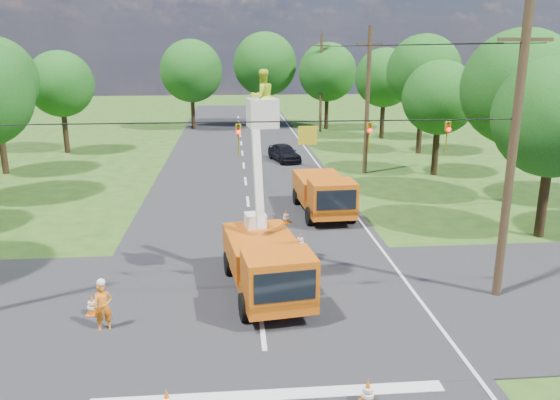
{
  "coord_description": "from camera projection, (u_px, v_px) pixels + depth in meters",
  "views": [
    {
      "loc": [
        -0.79,
        -15.17,
        8.54
      ],
      "look_at": [
        1.07,
        6.03,
        2.6
      ],
      "focal_mm": 35.0,
      "sensor_mm": 36.0,
      "label": 1
    }
  ],
  "objects": [
    {
      "name": "tree_right_b",
      "position": [
        520.0,
        88.0,
        29.89
      ],
      "size": [
        6.4,
        6.4,
        9.65
      ],
      "color": "#382616",
      "rests_on": "ground"
    },
    {
      "name": "tree_right_d",
      "position": [
        424.0,
        72.0,
        44.2
      ],
      "size": [
        6.0,
        6.0,
        9.7
      ],
      "color": "#382616",
      "rests_on": "ground"
    },
    {
      "name": "traffic_cone_4",
      "position": [
        92.0,
        305.0,
        18.0
      ],
      "size": [
        0.38,
        0.38,
        0.71
      ],
      "color": "#DD5A0B",
      "rests_on": "ground"
    },
    {
      "name": "ground",
      "position": [
        246.0,
        182.0,
        36.11
      ],
      "size": [
        140.0,
        140.0,
        0.0
      ],
      "primitive_type": "plane",
      "color": "#264815",
      "rests_on": "ground"
    },
    {
      "name": "bucket_truck",
      "position": [
        266.0,
        250.0,
        19.18
      ],
      "size": [
        3.09,
        6.34,
        7.87
      ],
      "rotation": [
        0.0,
        0.0,
        0.14
      ],
      "color": "#C8550E",
      "rests_on": "ground"
    },
    {
      "name": "tree_right_a",
      "position": [
        554.0,
        118.0,
        24.24
      ],
      "size": [
        5.4,
        5.4,
        8.28
      ],
      "color": "#382616",
      "rests_on": "ground"
    },
    {
      "name": "edge_line",
      "position": [
        329.0,
        180.0,
        36.58
      ],
      "size": [
        0.12,
        90.0,
        0.02
      ],
      "primitive_type": "cube",
      "color": "silver",
      "rests_on": "ground"
    },
    {
      "name": "pole_right_mid",
      "position": [
        367.0,
        100.0,
        37.37
      ],
      "size": [
        1.8,
        0.3,
        10.0
      ],
      "color": "#4C3823",
      "rests_on": "ground"
    },
    {
      "name": "pole_right_near",
      "position": [
        512.0,
        155.0,
        18.18
      ],
      "size": [
        1.8,
        0.3,
        10.0
      ],
      "color": "#4C3823",
      "rests_on": "ground"
    },
    {
      "name": "distant_car",
      "position": [
        284.0,
        153.0,
        42.49
      ],
      "size": [
        2.64,
        4.34,
        1.38
      ],
      "primitive_type": "imported",
      "rotation": [
        0.0,
        0.0,
        0.27
      ],
      "color": "black",
      "rests_on": "ground"
    },
    {
      "name": "tree_left_f",
      "position": [
        61.0,
        84.0,
        44.85
      ],
      "size": [
        5.4,
        5.4,
        8.4
      ],
      "color": "#382616",
      "rests_on": "ground"
    },
    {
      "name": "tree_far_b",
      "position": [
        265.0,
        64.0,
        60.44
      ],
      "size": [
        7.0,
        7.0,
        10.32
      ],
      "color": "#382616",
      "rests_on": "ground"
    },
    {
      "name": "tree_right_e",
      "position": [
        384.0,
        78.0,
        52.03
      ],
      "size": [
        5.6,
        5.6,
        8.63
      ],
      "color": "#382616",
      "rests_on": "ground"
    },
    {
      "name": "tree_right_c",
      "position": [
        440.0,
        98.0,
        36.76
      ],
      "size": [
        5.0,
        5.0,
        7.83
      ],
      "color": "#382616",
      "rests_on": "ground"
    },
    {
      "name": "second_truck",
      "position": [
        324.0,
        193.0,
        28.7
      ],
      "size": [
        2.7,
        6.2,
        2.27
      ],
      "rotation": [
        0.0,
        0.0,
        0.05
      ],
      "color": "#C8550E",
      "rests_on": "ground"
    },
    {
      "name": "stop_bar",
      "position": [
        270.0,
        397.0,
        13.85
      ],
      "size": [
        9.0,
        0.45,
        0.02
      ],
      "primitive_type": "cube",
      "color": "silver",
      "rests_on": "ground"
    },
    {
      "name": "traffic_cone_2",
      "position": [
        300.0,
        241.0,
        23.99
      ],
      "size": [
        0.38,
        0.38,
        0.71
      ],
      "color": "#DD5A0B",
      "rests_on": "ground"
    },
    {
      "name": "signal_span",
      "position": [
        327.0,
        134.0,
        17.44
      ],
      "size": [
        18.0,
        0.29,
        1.07
      ],
      "color": "black",
      "rests_on": "ground"
    },
    {
      "name": "road_cross",
      "position": [
        259.0,
        304.0,
        18.84
      ],
      "size": [
        56.0,
        10.0,
        0.07
      ],
      "primitive_type": "cube",
      "color": "black",
      "rests_on": "ground"
    },
    {
      "name": "traffic_cone_1",
      "position": [
        368.0,
        392.0,
        13.44
      ],
      "size": [
        0.38,
        0.38,
        0.71
      ],
      "color": "#DD5A0B",
      "rests_on": "ground"
    },
    {
      "name": "traffic_cone_7",
      "position": [
        322.0,
        185.0,
        33.83
      ],
      "size": [
        0.38,
        0.38,
        0.71
      ],
      "color": "#DD5A0B",
      "rests_on": "ground"
    },
    {
      "name": "road_main",
      "position": [
        246.0,
        182.0,
        36.11
      ],
      "size": [
        12.0,
        100.0,
        0.06
      ],
      "primitive_type": "cube",
      "color": "black",
      "rests_on": "ground"
    },
    {
      "name": "tree_far_c",
      "position": [
        327.0,
        72.0,
        58.31
      ],
      "size": [
        6.2,
        6.2,
        9.18
      ],
      "color": "#382616",
      "rests_on": "ground"
    },
    {
      "name": "pole_right_far",
      "position": [
        321.0,
        82.0,
        56.57
      ],
      "size": [
        1.8,
        0.3,
        10.0
      ],
      "color": "#4C3823",
      "rests_on": "ground"
    },
    {
      "name": "tree_far_a",
      "position": [
        191.0,
        71.0,
        58.02
      ],
      "size": [
        6.6,
        6.6,
        9.5
      ],
      "color": "#382616",
      "rests_on": "ground"
    },
    {
      "name": "ground_worker",
      "position": [
        103.0,
        307.0,
        16.92
      ],
      "size": [
        0.66,
        0.53,
        1.59
      ],
      "primitive_type": "imported",
      "rotation": [
        0.0,
        0.0,
        0.29
      ],
      "color": "#F35A14",
      "rests_on": "ground"
    },
    {
      "name": "traffic_cone_3",
      "position": [
        286.0,
        217.0,
        27.44
      ],
      "size": [
        0.38,
        0.38,
        0.71
      ],
      "color": "#DD5A0B",
      "rests_on": "ground"
    }
  ]
}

